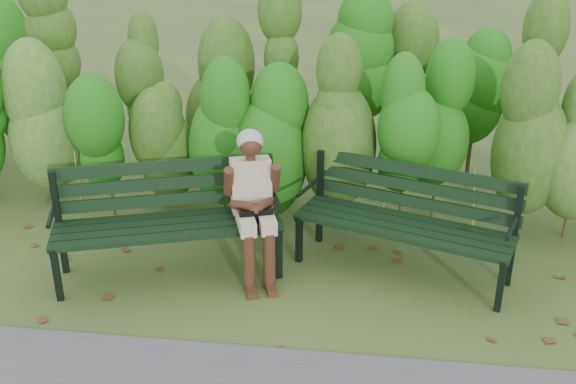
# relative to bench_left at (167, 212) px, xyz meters

# --- Properties ---
(ground) EXTENTS (80.00, 80.00, 0.00)m
(ground) POSITION_rel_bench_left_xyz_m (1.07, -0.14, -0.59)
(ground) COLOR #374F24
(hedge_band) EXTENTS (11.04, 1.67, 2.42)m
(hedge_band) POSITION_rel_bench_left_xyz_m (1.07, 1.73, 0.67)
(hedge_band) COLOR #47381E
(hedge_band) RESTS_ON ground
(leaf_litter) EXTENTS (5.33, 2.21, 0.01)m
(leaf_litter) POSITION_rel_bench_left_xyz_m (1.14, -0.16, -0.59)
(leaf_litter) COLOR brown
(leaf_litter) RESTS_ON ground
(bench_left) EXTENTS (2.11, 1.25, 1.00)m
(bench_left) POSITION_rel_bench_left_xyz_m (0.00, 0.00, 0.00)
(bench_left) COLOR black
(bench_left) RESTS_ON ground
(bench_right) EXTENTS (2.03, 1.23, 0.97)m
(bench_right) POSITION_rel_bench_left_xyz_m (2.15, 0.30, -0.02)
(bench_right) COLOR black
(bench_right) RESTS_ON ground
(seated_woman) EXTENTS (0.56, 0.79, 1.34)m
(seated_woman) POSITION_rel_bench_left_xyz_m (0.78, 0.05, 0.18)
(seated_woman) COLOR #C0AF94
(seated_woman) RESTS_ON ground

